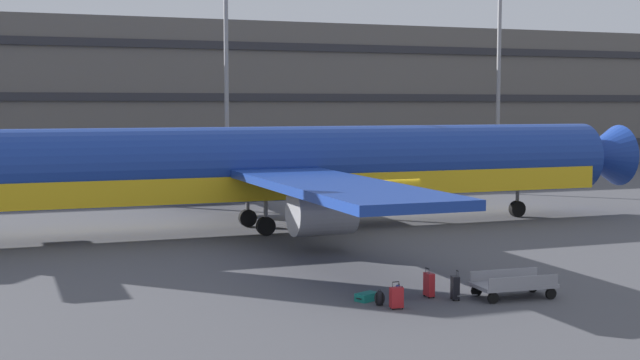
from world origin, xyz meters
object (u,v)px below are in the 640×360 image
(suitcase_upright, at_px, (396,297))
(suitcase_silver, at_px, (455,287))
(suitcase_red, at_px, (367,297))
(baggage_cart, at_px, (513,285))
(backpack_orange, at_px, (380,298))
(airliner, at_px, (276,168))
(suitcase_purple, at_px, (429,284))
(backpack_navy, at_px, (398,292))

(suitcase_upright, bearing_deg, suitcase_silver, 12.04)
(suitcase_red, bearing_deg, baggage_cart, -14.85)
(suitcase_silver, distance_m, suitcase_red, 2.84)
(suitcase_upright, height_order, backpack_orange, suitcase_upright)
(airliner, distance_m, suitcase_silver, 16.99)
(suitcase_purple, relative_size, baggage_cart, 0.29)
(backpack_navy, height_order, backpack_orange, backpack_orange)
(airliner, relative_size, suitcase_upright, 49.98)
(backpack_navy, xyz_separation_m, backpack_orange, (-0.94, -0.67, 0.01))
(suitcase_purple, bearing_deg, baggage_cart, -21.50)
(suitcase_silver, bearing_deg, suitcase_upright, -167.96)
(suitcase_upright, bearing_deg, airliner, 85.14)
(suitcase_purple, xyz_separation_m, suitcase_upright, (-1.68, -1.12, -0.06))
(suitcase_silver, distance_m, backpack_orange, 2.60)
(backpack_orange, bearing_deg, suitcase_red, 97.86)
(backpack_navy, bearing_deg, backpack_orange, -144.43)
(suitcase_purple, bearing_deg, backpack_navy, 172.02)
(suitcase_purple, distance_m, backpack_orange, 2.06)
(backpack_navy, height_order, baggage_cart, baggage_cart)
(suitcase_upright, bearing_deg, backpack_orange, 116.86)
(suitcase_silver, bearing_deg, backpack_navy, 155.00)
(suitcase_silver, height_order, baggage_cart, suitcase_silver)
(suitcase_red, distance_m, baggage_cart, 4.79)
(suitcase_purple, distance_m, suitcase_silver, 0.87)
(suitcase_purple, relative_size, backpack_navy, 1.89)
(suitcase_red, relative_size, backpack_navy, 1.66)
(suitcase_upright, bearing_deg, suitcase_red, 106.73)
(baggage_cart, bearing_deg, suitcase_purple, 158.50)
(suitcase_purple, height_order, baggage_cart, suitcase_purple)
(airliner, bearing_deg, suitcase_purple, -89.23)
(backpack_orange, bearing_deg, suitcase_upright, -63.14)
(suitcase_red, height_order, baggage_cart, baggage_cart)
(airliner, xyz_separation_m, baggage_cart, (2.75, -17.13, -2.69))
(suitcase_silver, bearing_deg, baggage_cart, -10.95)
(suitcase_red, distance_m, backpack_orange, 0.76)
(backpack_navy, bearing_deg, suitcase_silver, -25.00)
(backpack_navy, bearing_deg, suitcase_upright, -116.76)
(backpack_navy, distance_m, backpack_orange, 1.15)
(suitcase_purple, relative_size, suitcase_red, 1.14)
(suitcase_silver, xyz_separation_m, suitcase_red, (-2.70, 0.85, -0.28))
(suitcase_upright, distance_m, baggage_cart, 4.22)
(suitcase_silver, relative_size, backpack_navy, 1.87)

